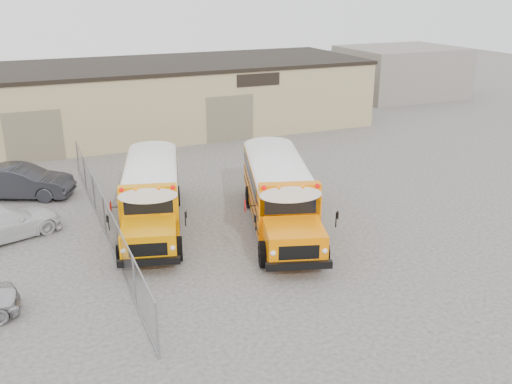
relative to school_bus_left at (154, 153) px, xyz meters
name	(u,v)px	position (x,y,z in m)	size (l,w,h in m)	color
ground	(268,239)	(2.46, -8.90, -1.54)	(120.00, 120.00, 0.00)	#474441
warehouse	(151,97)	(2.46, 11.10, 0.83)	(30.20, 10.20, 4.67)	tan
chainlink_fence	(104,215)	(-3.54, -5.90, -0.64)	(0.07, 18.07, 1.81)	gray
distant_building_right	(400,72)	(26.46, 15.10, 0.66)	(10.00, 8.00, 4.40)	gray
school_bus_left	(154,153)	(0.00, 0.00, 0.00)	(4.47, 9.38, 2.67)	orange
school_bus_right	(264,150)	(5.35, -1.94, 0.09)	(5.12, 9.88, 2.82)	orange
tarp_bundle	(302,222)	(3.74, -9.39, -0.80)	(1.19, 1.13, 1.44)	black
car_white	(2,224)	(-7.41, -4.65, -0.87)	(1.90, 4.66, 1.35)	silver
car_dark	(21,182)	(-6.54, 0.19, -0.74)	(1.69, 4.86, 1.60)	black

